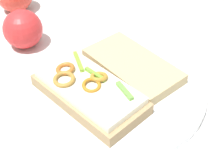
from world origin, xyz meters
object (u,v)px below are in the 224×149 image
Objects in this scene: plate at (112,86)px; apple_0 at (23,29)px; bread_slice_side at (132,66)px; sandwich at (89,91)px.

plate is 0.22m from apple_0.
bread_slice_side is (0.03, -0.04, 0.02)m from plate.
sandwich is at bearing -150.41° from apple_0.
sandwich reaches higher than bread_slice_side.
bread_slice_side is 0.23m from apple_0.
sandwich is 2.69× the size of apple_0.
plate is 1.54× the size of sandwich.
sandwich is (-0.03, 0.04, 0.02)m from plate.
sandwich is 1.19× the size of bread_slice_side.
apple_0 is (0.19, 0.11, 0.01)m from sandwich.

